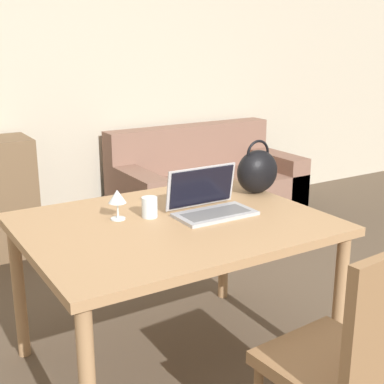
{
  "coord_description": "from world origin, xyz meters",
  "views": [
    {
      "loc": [
        -1.24,
        -1.46,
        1.55
      ],
      "look_at": [
        -0.0,
        0.55,
        0.87
      ],
      "focal_mm": 50.0,
      "sensor_mm": 36.0,
      "label": 1
    }
  ],
  "objects_px": {
    "chair": "(354,355)",
    "handbag": "(257,171)",
    "wine_glass": "(117,198)",
    "couch": "(205,190)",
    "drinking_glass": "(150,207)",
    "laptop": "(209,201)"
  },
  "relations": [
    {
      "from": "couch",
      "to": "handbag",
      "type": "xyz_separation_m",
      "value": [
        -0.68,
        -1.55,
        0.58
      ]
    },
    {
      "from": "chair",
      "to": "handbag",
      "type": "xyz_separation_m",
      "value": [
        0.44,
        1.11,
        0.36
      ]
    },
    {
      "from": "chair",
      "to": "couch",
      "type": "xyz_separation_m",
      "value": [
        1.12,
        2.66,
        -0.23
      ]
    },
    {
      "from": "drinking_glass",
      "to": "handbag",
      "type": "distance_m",
      "value": 0.69
    },
    {
      "from": "drinking_glass",
      "to": "handbag",
      "type": "height_order",
      "value": "handbag"
    },
    {
      "from": "drinking_glass",
      "to": "wine_glass",
      "type": "height_order",
      "value": "wine_glass"
    },
    {
      "from": "chair",
      "to": "wine_glass",
      "type": "xyz_separation_m",
      "value": [
        -0.38,
        1.09,
        0.34
      ]
    },
    {
      "from": "couch",
      "to": "handbag",
      "type": "relative_size",
      "value": 5.44
    },
    {
      "from": "laptop",
      "to": "chair",
      "type": "bearing_deg",
      "value": -92.05
    },
    {
      "from": "chair",
      "to": "handbag",
      "type": "distance_m",
      "value": 1.25
    },
    {
      "from": "wine_glass",
      "to": "handbag",
      "type": "relative_size",
      "value": 0.49
    },
    {
      "from": "couch",
      "to": "drinking_glass",
      "type": "distance_m",
      "value": 2.17
    },
    {
      "from": "chair",
      "to": "couch",
      "type": "distance_m",
      "value": 2.9
    },
    {
      "from": "laptop",
      "to": "handbag",
      "type": "relative_size",
      "value": 1.3
    },
    {
      "from": "chair",
      "to": "laptop",
      "type": "distance_m",
      "value": 1.0
    },
    {
      "from": "wine_glass",
      "to": "handbag",
      "type": "xyz_separation_m",
      "value": [
        0.82,
        0.02,
        0.02
      ]
    },
    {
      "from": "chair",
      "to": "couch",
      "type": "height_order",
      "value": "chair"
    },
    {
      "from": "couch",
      "to": "drinking_glass",
      "type": "relative_size",
      "value": 16.4
    },
    {
      "from": "chair",
      "to": "laptop",
      "type": "xyz_separation_m",
      "value": [
        0.03,
        0.96,
        0.29
      ]
    },
    {
      "from": "laptop",
      "to": "drinking_glass",
      "type": "xyz_separation_m",
      "value": [
        -0.27,
        0.09,
        -0.01
      ]
    },
    {
      "from": "couch",
      "to": "laptop",
      "type": "relative_size",
      "value": 4.19
    },
    {
      "from": "chair",
      "to": "handbag",
      "type": "relative_size",
      "value": 3.24
    }
  ]
}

